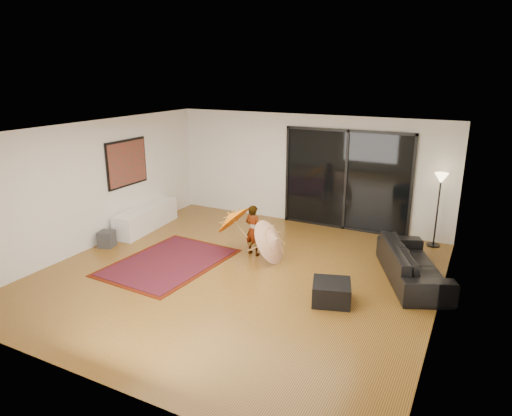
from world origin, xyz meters
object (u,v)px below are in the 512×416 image
Objects in this scene: ottoman at (331,292)px; child at (253,230)px; sofa at (413,263)px; media_console at (146,218)px.

child reaches higher than ottoman.
sofa is at bearing 54.37° from ottoman.
sofa is at bearing -165.87° from child.
ottoman is at bearing -21.47° from media_console.
media_console is at bearing 163.88° from ottoman.
child reaches higher than sofa.
child is at bearing 70.67° from sofa.
child is (3.05, -0.26, 0.26)m from media_console.
child reaches higher than media_console.
ottoman is 0.58× the size of child.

